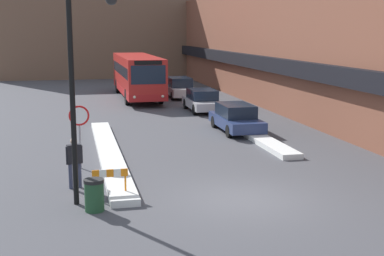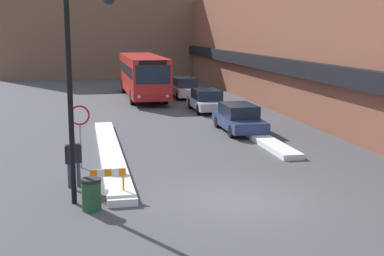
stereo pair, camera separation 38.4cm
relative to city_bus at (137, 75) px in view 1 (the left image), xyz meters
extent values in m
plane|color=#47474C|center=(0.05, -25.90, -1.78)|extent=(160.00, 160.00, 0.00)
cube|color=brown|center=(10.05, -1.90, 2.35)|extent=(5.00, 60.00, 8.26)
cube|color=black|center=(7.30, -1.90, 1.27)|extent=(0.50, 60.00, 0.90)
cube|color=brown|center=(0.05, 20.88, 4.28)|extent=(26.00, 8.00, 12.12)
cube|color=silver|center=(-3.55, -18.98, -1.66)|extent=(0.90, 13.82, 0.23)
cube|color=silver|center=(3.65, -17.28, -1.66)|extent=(0.90, 8.42, 0.23)
cube|color=red|center=(0.00, 0.01, 0.08)|extent=(2.62, 12.20, 2.76)
cube|color=red|center=(0.00, 0.01, -1.05)|extent=(2.64, 12.22, 0.48)
cube|color=#192333|center=(0.00, 0.01, 0.47)|extent=(2.64, 11.22, 0.76)
cube|color=#192333|center=(0.00, -6.10, 0.50)|extent=(2.30, 0.03, 1.24)
cube|color=black|center=(0.00, -6.10, 1.29)|extent=(1.83, 0.03, 0.28)
sphere|color=#F2EAC6|center=(-0.94, -6.11, -0.95)|extent=(0.20, 0.20, 0.20)
sphere|color=#F2EAC6|center=(0.94, -6.11, -0.95)|extent=(0.20, 0.20, 0.20)
cylinder|color=black|center=(-1.19, -3.78, -1.21)|extent=(0.28, 1.13, 1.13)
cylinder|color=black|center=(1.19, -3.78, -1.21)|extent=(0.28, 1.13, 1.13)
cylinder|color=black|center=(-1.19, 3.79, -1.21)|extent=(0.28, 1.13, 1.13)
cylinder|color=black|center=(1.19, 3.79, -1.21)|extent=(0.28, 1.13, 1.13)
cube|color=navy|center=(3.25, -15.07, -1.26)|extent=(1.76, 4.50, 0.53)
cube|color=#192333|center=(3.25, -14.96, -0.67)|extent=(1.55, 2.47, 0.64)
cylinder|color=black|center=(4.05, -16.46, -1.46)|extent=(0.20, 0.63, 0.63)
cylinder|color=black|center=(2.44, -16.46, -1.46)|extent=(0.20, 0.63, 0.63)
cylinder|color=black|center=(4.05, -13.68, -1.46)|extent=(0.20, 0.63, 0.63)
cylinder|color=black|center=(2.44, -13.68, -1.46)|extent=(0.20, 0.63, 0.63)
cube|color=#B7B7BC|center=(3.25, -7.84, -1.26)|extent=(1.81, 4.37, 0.51)
cube|color=#192333|center=(3.25, -7.73, -0.69)|extent=(1.59, 2.41, 0.63)
cylinder|color=black|center=(4.07, -9.19, -1.44)|extent=(0.20, 0.67, 0.67)
cylinder|color=black|center=(2.42, -9.19, -1.44)|extent=(0.20, 0.67, 0.67)
cylinder|color=black|center=(4.07, -6.48, -1.44)|extent=(0.20, 0.67, 0.67)
cylinder|color=black|center=(2.42, -6.48, -1.44)|extent=(0.20, 0.67, 0.67)
cube|color=silver|center=(3.25, -0.40, -1.23)|extent=(1.84, 4.71, 0.60)
cube|color=#192333|center=(3.25, -0.28, -0.58)|extent=(1.62, 2.59, 0.70)
cylinder|color=black|center=(4.09, -1.86, -1.47)|extent=(0.20, 0.62, 0.62)
cylinder|color=black|center=(2.40, -1.86, -1.47)|extent=(0.20, 0.62, 0.62)
cylinder|color=black|center=(4.09, 1.06, -1.47)|extent=(0.20, 0.62, 0.62)
cylinder|color=black|center=(2.40, 1.06, -1.47)|extent=(0.20, 0.62, 0.62)
cylinder|color=gray|center=(-4.75, -20.92, -0.57)|extent=(0.07, 0.07, 2.41)
cylinder|color=red|center=(-4.75, -20.94, 0.26)|extent=(0.76, 0.03, 0.76)
cylinder|color=white|center=(-4.75, -20.96, 0.26)|extent=(0.62, 0.02, 0.62)
cylinder|color=black|center=(-4.97, -25.20, 1.40)|extent=(0.16, 0.16, 6.35)
cylinder|color=#333851|center=(-5.12, -23.53, -1.35)|extent=(0.13, 0.13, 0.84)
cylinder|color=#333851|center=(-4.83, -23.47, -1.35)|extent=(0.13, 0.13, 0.84)
cube|color=black|center=(-4.98, -23.50, -0.62)|extent=(0.49, 0.31, 0.63)
sphere|color=beige|center=(-4.98, -23.50, -0.18)|extent=(0.23, 0.23, 0.23)
cylinder|color=black|center=(-5.20, -23.55, -0.65)|extent=(0.10, 0.10, 0.60)
cylinder|color=black|center=(-4.76, -23.45, -0.65)|extent=(0.10, 0.10, 0.60)
cylinder|color=#234C2D|center=(-4.46, -25.96, -1.35)|extent=(0.56, 0.56, 0.85)
cylinder|color=black|center=(-4.46, -25.96, -0.88)|extent=(0.59, 0.59, 0.10)
cylinder|color=orange|center=(-4.39, -24.91, -1.43)|extent=(0.06, 0.06, 0.70)
cylinder|color=orange|center=(-3.46, -24.91, -1.43)|extent=(0.06, 0.06, 0.70)
cube|color=orange|center=(-4.37, -24.91, -0.96)|extent=(0.22, 0.04, 0.24)
cube|color=white|center=(-4.15, -24.91, -0.96)|extent=(0.22, 0.04, 0.24)
cube|color=orange|center=(-3.93, -24.91, -0.96)|extent=(0.22, 0.04, 0.24)
cube|color=white|center=(-3.71, -24.91, -0.96)|extent=(0.22, 0.04, 0.24)
cube|color=orange|center=(-3.49, -24.91, -0.96)|extent=(0.22, 0.04, 0.24)
camera|label=1|loc=(-4.99, -41.03, 3.39)|focal=50.00mm
camera|label=2|loc=(-4.61, -41.11, 3.39)|focal=50.00mm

